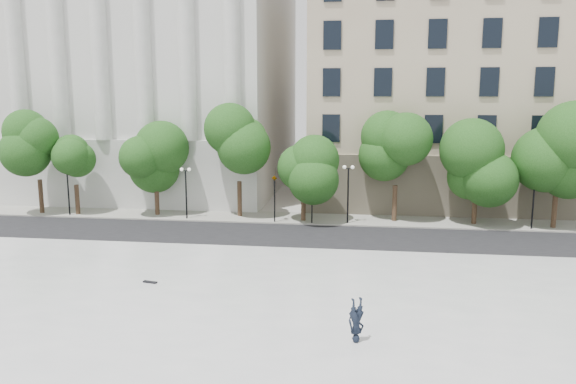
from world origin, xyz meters
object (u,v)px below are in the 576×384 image
person_lying (356,336)px  skateboard (150,282)px  traffic_light_west (275,176)px  traffic_light_east (312,176)px

person_lying → skateboard: (-10.34, 5.49, -0.20)m
traffic_light_west → person_lying: bearing=-73.0°
traffic_light_east → skateboard: traffic_light_east is taller
traffic_light_west → traffic_light_east: bearing=0.0°
traffic_light_west → skateboard: 16.52m
skateboard → person_lying: bearing=-15.9°
traffic_light_east → person_lying: bearing=-80.3°
traffic_light_east → skateboard: (-6.72, -15.74, -3.23)m
traffic_light_east → person_lying: 21.75m
traffic_light_west → skateboard: bearing=-103.8°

